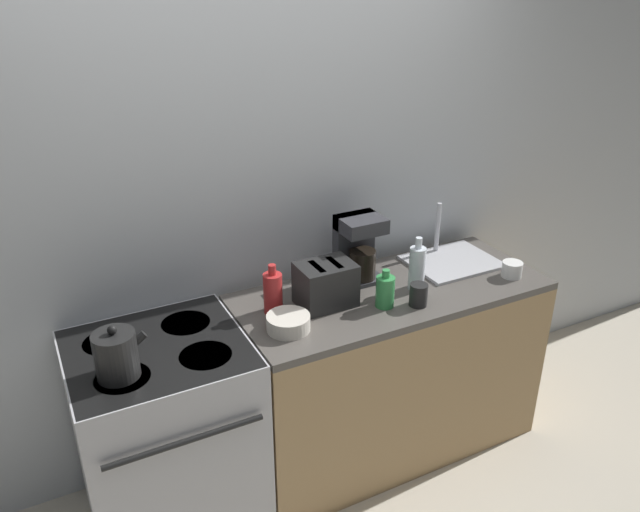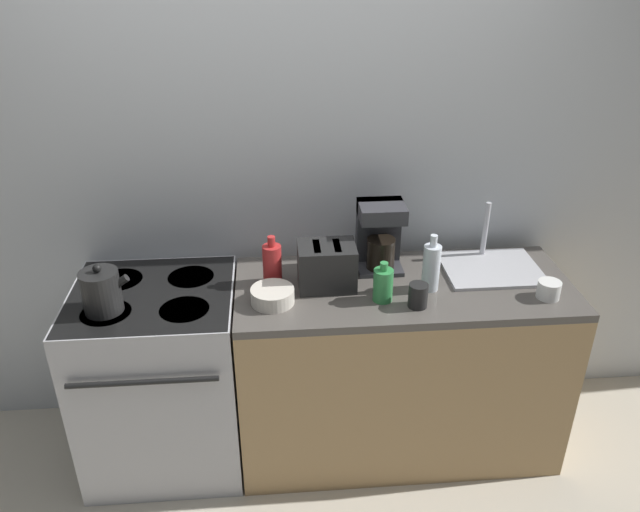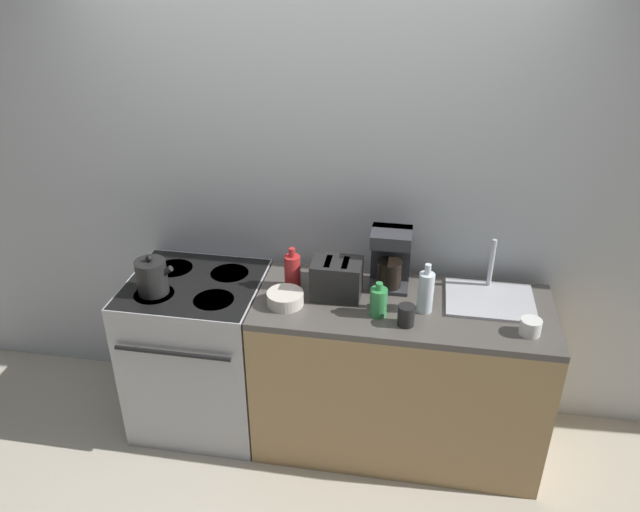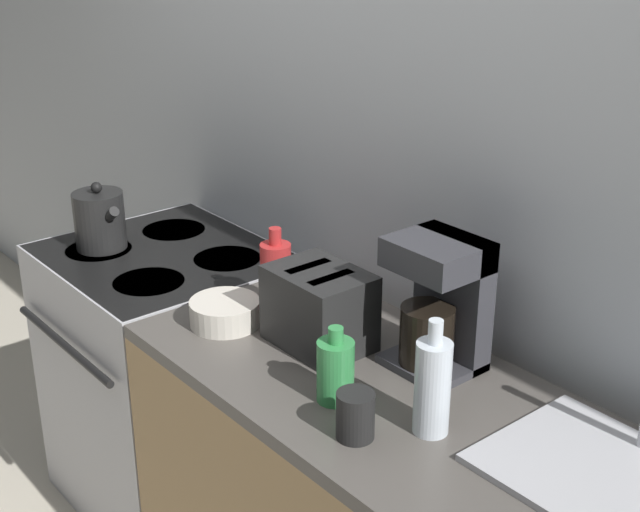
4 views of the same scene
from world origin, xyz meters
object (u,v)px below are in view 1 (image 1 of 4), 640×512
Objects in this scene: stove at (168,435)px; bottle_red at (273,292)px; bottle_green at (385,291)px; toaster at (326,284)px; bowl at (288,323)px; coffee_maker at (358,246)px; kettle at (116,355)px; bottle_clear at (417,267)px; cup_black at (418,295)px; cup_white at (512,269)px.

bottle_red is at bearing 5.30° from stove.
bottle_green is (1.00, -0.13, 0.52)m from stove.
toaster is 1.36× the size of bowl.
toaster is 0.77× the size of coffee_maker.
bottle_red is (0.70, 0.17, 0.00)m from kettle.
bottle_clear is 2.50× the size of cup_black.
bottle_red reaches higher than cup_white.
coffee_maker is 3.30× the size of cup_white.
cup_black is 0.61m from bowl.
bottle_red is at bearing 169.74° from toaster.
kettle reaches higher than cup_white.
stove is at bearing 172.45° from bottle_green.
kettle is 0.94m from toaster.
bottle_red is (0.53, 0.05, 0.54)m from stove.
coffee_maker is 1.80× the size of bottle_green.
stove is 3.64× the size of toaster.
stove is at bearing 177.31° from bottle_clear.
toaster is 2.55× the size of cup_white.
bowl is (0.69, 0.00, -0.06)m from kettle.
coffee_maker is at bearing 153.76° from cup_white.
bottle_clear is (1.22, -0.06, 0.55)m from stove.
toaster is (0.77, 0.01, 0.54)m from stove.
toaster is 0.27m from bottle_green.
cup_white is at bearing -3.16° from bottle_green.
toaster reaches higher than cup_white.
coffee_maker is 1.75× the size of bowl.
cup_black reaches higher than stove.
stove is 4.20× the size of kettle.
cup_black is at bearing -121.60° from bottle_clear.
stove is at bearing 174.27° from cup_white.
bottle_green is at bearing -161.39° from bottle_clear.
kettle is at bearing -179.63° from bowl.
kettle is at bearing 178.43° from cup_white.
bottle_green is (0.23, -0.14, -0.02)m from toaster.
cup_black is 0.56× the size of bowl.
cup_white is at bearing -1.57° from kettle.
bottle_clear is at bearing 18.61° from bottle_green.
bottle_clear reaches higher than bottle_red.
kettle reaches higher than bowl.
bottle_red reaches higher than bowl.
bottle_clear is at bearing -2.69° from stove.
coffee_maker is at bearing 29.21° from bowl.
coffee_maker is at bearing 31.30° from toaster.
bowl reaches higher than stove.
stove is 2.81× the size of coffee_maker.
kettle reaches higher than bottle_green.
bottle_red is at bearing -167.04° from coffee_maker.
bottle_green reaches higher than bowl.
stove is 9.26× the size of cup_white.
toaster reaches higher than bottle_green.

